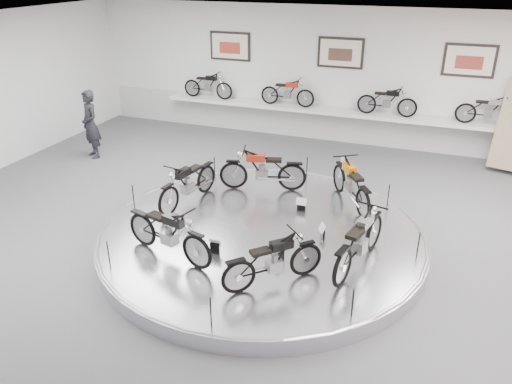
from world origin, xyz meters
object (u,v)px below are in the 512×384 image
at_px(bike_b, 263,169).
at_px(visitor, 90,124).
at_px(bike_d, 168,232).
at_px(bike_f, 360,240).
at_px(bike_a, 351,183).
at_px(display_platform, 261,237).
at_px(bike_c, 188,182).
at_px(shelf, 335,112).
at_px(bike_e, 273,260).

height_order(bike_b, visitor, visitor).
relative_size(bike_b, bike_d, 1.01).
bearing_deg(bike_f, bike_a, 26.84).
relative_size(bike_f, visitor, 0.90).
bearing_deg(display_platform, bike_b, 109.37).
height_order(bike_a, bike_c, bike_a).
bearing_deg(display_platform, bike_d, -129.32).
xyz_separation_m(shelf, bike_b, (-0.64, -4.58, -0.20)).
distance_m(bike_f, visitor, 8.88).
bearing_deg(shelf, bike_e, -84.37).
bearing_deg(bike_d, bike_f, 30.40).
relative_size(bike_e, visitor, 0.80).
bearing_deg(bike_a, bike_b, 55.50).
height_order(shelf, bike_b, bike_b).
distance_m(bike_e, visitor, 8.29).
bearing_deg(bike_a, visitor, 48.57).
bearing_deg(bike_f, bike_e, 142.82).
bearing_deg(display_platform, bike_a, 51.83).
bearing_deg(bike_d, bike_b, 95.20).
bearing_deg(bike_d, bike_a, 66.31).
height_order(display_platform, bike_f, bike_f).
height_order(bike_b, bike_f, bike_f).
bearing_deg(display_platform, visitor, 155.07).
relative_size(display_platform, visitor, 3.33).
bearing_deg(display_platform, bike_c, 163.23).
bearing_deg(shelf, bike_b, -97.98).
distance_m(shelf, bike_d, 7.98).
xyz_separation_m(display_platform, bike_c, (-1.91, 0.58, 0.64)).
bearing_deg(shelf, bike_d, -98.75).
bearing_deg(shelf, visitor, -150.22).
height_order(bike_a, bike_d, same).
relative_size(display_platform, bike_b, 3.77).
bearing_deg(bike_e, shelf, 50.37).
relative_size(bike_c, bike_e, 1.09).
relative_size(shelf, bike_d, 6.54).
height_order(display_platform, shelf, shelf).
distance_m(display_platform, bike_b, 2.04).
relative_size(bike_d, bike_f, 0.97).
bearing_deg(bike_a, bike_c, 76.77).
distance_m(shelf, visitor, 7.11).
height_order(shelf, bike_e, bike_e).
bearing_deg(visitor, bike_d, -9.22).
bearing_deg(visitor, shelf, 61.82).
bearing_deg(bike_e, bike_b, 67.32).
distance_m(bike_a, bike_c, 3.52).
relative_size(bike_a, bike_d, 1.00).
bearing_deg(bike_b, shelf, -113.91).
distance_m(bike_a, bike_e, 3.45).
bearing_deg(bike_f, bike_d, 118.00).
relative_size(bike_a, bike_c, 1.00).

